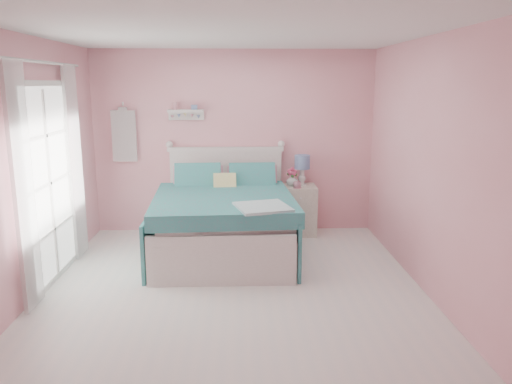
{
  "coord_description": "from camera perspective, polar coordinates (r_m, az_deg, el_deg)",
  "views": [
    {
      "loc": [
        0.08,
        -4.92,
        2.13
      ],
      "look_at": [
        0.28,
        1.2,
        0.79
      ],
      "focal_mm": 35.0,
      "sensor_mm": 36.0,
      "label": 1
    }
  ],
  "objects": [
    {
      "name": "hanging_dress",
      "position": [
        7.32,
        -14.84,
        6.19
      ],
      "size": [
        0.34,
        0.03,
        0.72
      ],
      "primitive_type": "cube",
      "color": "white",
      "rests_on": "room_shell"
    },
    {
      "name": "roses",
      "position": [
        7.03,
        4.15,
        2.31
      ],
      "size": [
        0.14,
        0.11,
        0.12
      ],
      "color": "#D34871",
      "rests_on": "vase"
    },
    {
      "name": "french_door",
      "position": [
        5.79,
        -22.58,
        0.87
      ],
      "size": [
        0.04,
        1.32,
        2.16
      ],
      "color": "silver",
      "rests_on": "floor"
    },
    {
      "name": "curtain_near",
      "position": [
        5.08,
        -25.04,
        0.37
      ],
      "size": [
        0.04,
        0.4,
        2.32
      ],
      "primitive_type": "cube",
      "color": "white",
      "rests_on": "floor"
    },
    {
      "name": "teacup",
      "position": [
        6.93,
        4.74,
        0.8
      ],
      "size": [
        0.13,
        0.13,
        0.09
      ],
      "primitive_type": "imported",
      "rotation": [
        0.0,
        0.0,
        0.14
      ],
      "color": "#C08195",
      "rests_on": "nightstand"
    },
    {
      "name": "vase",
      "position": [
        7.06,
        4.15,
        1.35
      ],
      "size": [
        0.21,
        0.21,
        0.17
      ],
      "primitive_type": "imported",
      "rotation": [
        0.0,
        0.0,
        -0.39
      ],
      "color": "silver",
      "rests_on": "nightstand"
    },
    {
      "name": "floor",
      "position": [
        5.36,
        -2.64,
        -11.11
      ],
      "size": [
        4.5,
        4.5,
        0.0
      ],
      "primitive_type": "plane",
      "color": "white",
      "rests_on": "ground"
    },
    {
      "name": "nightstand",
      "position": [
        7.18,
        4.85,
        -2.03
      ],
      "size": [
        0.49,
        0.48,
        0.71
      ],
      "color": "silver",
      "rests_on": "floor"
    },
    {
      "name": "table_lamp",
      "position": [
        7.1,
        5.3,
        3.17
      ],
      "size": [
        0.22,
        0.22,
        0.43
      ],
      "color": "white",
      "rests_on": "nightstand"
    },
    {
      "name": "room_shell",
      "position": [
        4.95,
        -2.82,
        5.97
      ],
      "size": [
        4.5,
        4.5,
        4.5
      ],
      "color": "pink",
      "rests_on": "floor"
    },
    {
      "name": "curtain_far",
      "position": [
        6.45,
        -19.96,
        3.11
      ],
      "size": [
        0.04,
        0.4,
        2.32
      ],
      "primitive_type": "cube",
      "color": "white",
      "rests_on": "floor"
    },
    {
      "name": "bed",
      "position": [
        6.34,
        -3.64,
        -3.42
      ],
      "size": [
        1.77,
        2.18,
        1.24
      ],
      "rotation": [
        0.0,
        0.0,
        0.06
      ],
      "color": "silver",
      "rests_on": "floor"
    },
    {
      "name": "wall_shelf",
      "position": [
        7.16,
        -8.03,
        9.03
      ],
      "size": [
        0.5,
        0.15,
        0.25
      ],
      "color": "silver",
      "rests_on": "room_shell"
    }
  ]
}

